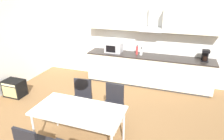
{
  "coord_description": "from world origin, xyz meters",
  "views": [
    {
      "loc": [
        1.59,
        -3.24,
        2.59
      ],
      "look_at": [
        0.27,
        0.54,
        1.0
      ],
      "focal_mm": 32.0,
      "sensor_mm": 36.0,
      "label": 1
    }
  ],
  "objects": [
    {
      "name": "chair_far_right",
      "position": [
        0.45,
        0.06,
        0.53
      ],
      "size": [
        0.42,
        0.42,
        0.87
      ],
      "color": "black",
      "rests_on": "ground_plane"
    },
    {
      "name": "bottle_white",
      "position": [
        0.57,
        2.19,
        0.98
      ],
      "size": [
        0.08,
        0.08,
        0.23
      ],
      "color": "white",
      "rests_on": "kitchen_counter"
    },
    {
      "name": "microwave",
      "position": [
        -0.25,
        2.19,
        1.03
      ],
      "size": [
        0.48,
        0.35,
        0.28
      ],
      "color": "#ADADB2",
      "rests_on": "kitchen_counter"
    },
    {
      "name": "wall_back",
      "position": [
        0.0,
        2.56,
        1.41
      ],
      "size": [
        6.54,
        0.1,
        2.82
      ],
      "primitive_type": "cube",
      "color": "silver",
      "rests_on": "ground_plane"
    },
    {
      "name": "bottle_red",
      "position": [
        0.44,
        2.23,
        1.01
      ],
      "size": [
        0.06,
        0.06,
        0.28
      ],
      "color": "red",
      "rests_on": "kitchen_counter"
    },
    {
      "name": "coffee_maker",
      "position": [
        2.24,
        2.22,
        1.04
      ],
      "size": [
        0.18,
        0.19,
        0.3
      ],
      "color": "black",
      "rests_on": "kitchen_counter"
    },
    {
      "name": "chair_far_left",
      "position": [
        -0.25,
        0.06,
        0.53
      ],
      "size": [
        0.44,
        0.44,
        0.87
      ],
      "color": "black",
      "rests_on": "ground_plane"
    },
    {
      "name": "pendant_lamp",
      "position": [
        0.1,
        -0.71,
        1.65
      ],
      "size": [
        0.32,
        0.32,
        0.22
      ],
      "primitive_type": "cone",
      "color": "silver"
    },
    {
      "name": "backsplash_tile",
      "position": [
        0.79,
        2.5,
        1.18
      ],
      "size": [
        3.53,
        0.02,
        0.59
      ],
      "primitive_type": "cube",
      "color": "silver",
      "rests_on": "kitchen_counter"
    },
    {
      "name": "dining_table",
      "position": [
        0.1,
        -0.71,
        0.68
      ],
      "size": [
        1.54,
        0.78,
        0.73
      ],
      "color": "silver",
      "rests_on": "ground_plane"
    },
    {
      "name": "ground_plane",
      "position": [
        0.0,
        0.0,
        -0.01
      ],
      "size": [
        8.17,
        7.54,
        0.02
      ],
      "primitive_type": "cube",
      "color": "brown"
    },
    {
      "name": "upper_wall_cabinets",
      "position": [
        0.79,
        2.34,
        1.87
      ],
      "size": [
        3.53,
        0.4,
        0.64
      ],
      "color": "beige"
    },
    {
      "name": "guitar_amp",
      "position": [
        -2.37,
        0.34,
        0.22
      ],
      "size": [
        0.52,
        0.37,
        0.44
      ],
      "color": "black",
      "rests_on": "ground_plane"
    },
    {
      "name": "kitchen_counter",
      "position": [
        0.79,
        2.2,
        0.45
      ],
      "size": [
        3.55,
        0.66,
        0.89
      ],
      "color": "#333333",
      "rests_on": "ground_plane"
    }
  ]
}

